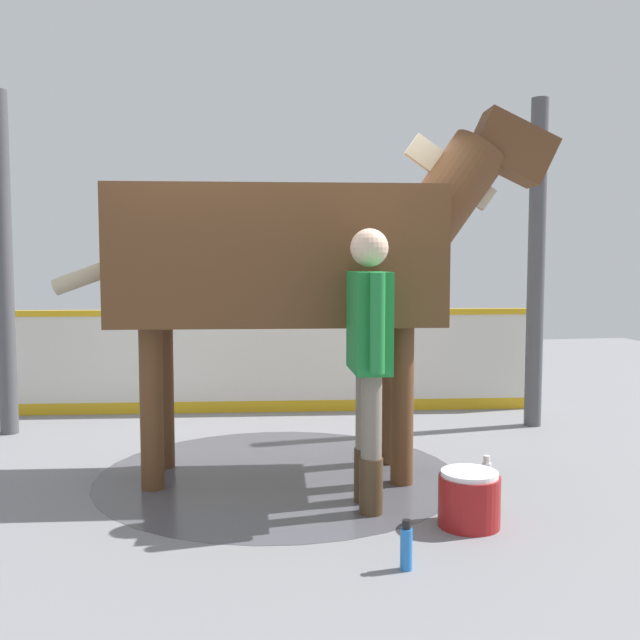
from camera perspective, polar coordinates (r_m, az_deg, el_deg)
name	(u,v)px	position (r m, az deg, el deg)	size (l,w,h in m)	color
ground_plane	(269,465)	(5.72, -4.07, -11.41)	(16.00, 16.00, 0.02)	gray
wet_patch	(278,475)	(5.42, -3.33, -12.19)	(2.66, 2.66, 0.00)	#4C4C54
barrier_wall	(277,365)	(7.52, -3.48, -3.57)	(0.60, 5.61, 1.08)	silver
roof_post_near	(536,265)	(7.09, 16.84, 4.25)	(0.16, 0.16, 3.09)	#4C4C51
roof_post_far	(4,265)	(7.07, -23.88, 4.04)	(0.16, 0.16, 3.09)	#4C4C51
horse	(293,257)	(5.19, -2.17, 5.05)	(1.17, 3.63, 2.68)	brown
handler	(369,346)	(4.53, 3.91, -2.09)	(0.71, 0.25, 1.78)	#47331E
wash_bucket	(469,499)	(4.48, 11.79, -13.78)	(0.37, 0.37, 0.33)	maroon
bottle_shampoo	(486,478)	(5.05, 13.12, -12.12)	(0.06, 0.06, 0.28)	white
bottle_spray	(406,547)	(3.86, 6.88, -17.50)	(0.06, 0.06, 0.26)	blue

